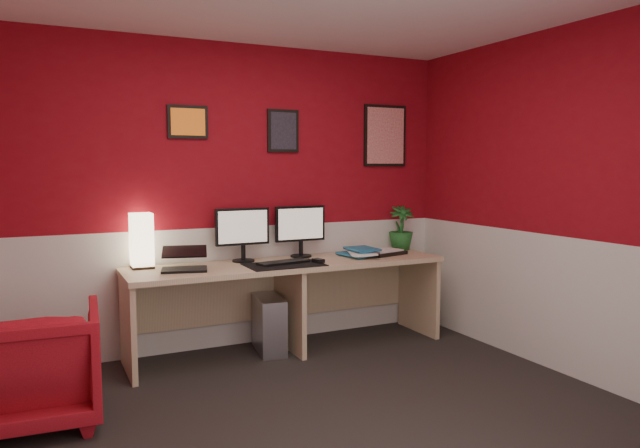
{
  "coord_description": "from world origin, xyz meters",
  "views": [
    {
      "loc": [
        -1.43,
        -2.97,
        1.51
      ],
      "look_at": [
        0.6,
        1.21,
        1.05
      ],
      "focal_mm": 33.34,
      "sensor_mm": 36.0,
      "label": 1
    }
  ],
  "objects": [
    {
      "name": "ground",
      "position": [
        0.0,
        0.0,
        0.0
      ],
      "size": [
        4.0,
        3.5,
        0.01
      ],
      "primitive_type": "cube",
      "color": "black",
      "rests_on": "ground"
    },
    {
      "name": "wall_back",
      "position": [
        0.0,
        1.75,
        1.25
      ],
      "size": [
        4.0,
        0.01,
        2.5
      ],
      "primitive_type": "cube",
      "color": "maroon",
      "rests_on": "ground"
    },
    {
      "name": "wall_front",
      "position": [
        0.0,
        -1.75,
        1.25
      ],
      "size": [
        4.0,
        0.01,
        2.5
      ],
      "primitive_type": "cube",
      "color": "maroon",
      "rests_on": "ground"
    },
    {
      "name": "wall_right",
      "position": [
        2.0,
        0.0,
        1.25
      ],
      "size": [
        0.01,
        3.5,
        2.5
      ],
      "primitive_type": "cube",
      "color": "maroon",
      "rests_on": "ground"
    },
    {
      "name": "wainscot_back",
      "position": [
        0.0,
        1.75,
        0.5
      ],
      "size": [
        4.0,
        0.01,
        1.0
      ],
      "primitive_type": "cube",
      "color": "silver",
      "rests_on": "ground"
    },
    {
      "name": "wainscot_right",
      "position": [
        2.0,
        0.0,
        0.5
      ],
      "size": [
        0.01,
        3.5,
        1.0
      ],
      "primitive_type": "cube",
      "color": "silver",
      "rests_on": "ground"
    },
    {
      "name": "desk",
      "position": [
        0.42,
        1.41,
        0.36
      ],
      "size": [
        2.6,
        0.65,
        0.73
      ],
      "primitive_type": "cube",
      "color": "tan",
      "rests_on": "ground"
    },
    {
      "name": "shoji_lamp",
      "position": [
        -0.7,
        1.63,
        0.93
      ],
      "size": [
        0.16,
        0.16,
        0.4
      ],
      "primitive_type": "cube",
      "color": "#FFE5B2",
      "rests_on": "desk"
    },
    {
      "name": "laptop",
      "position": [
        -0.43,
        1.38,
        0.84
      ],
      "size": [
        0.38,
        0.31,
        0.22
      ],
      "primitive_type": "cube",
      "rotation": [
        0.0,
        0.0,
        -0.25
      ],
      "color": "black",
      "rests_on": "desk"
    },
    {
      "name": "monitor_left",
      "position": [
        0.09,
        1.59,
        1.02
      ],
      "size": [
        0.45,
        0.06,
        0.58
      ],
      "primitive_type": "cube",
      "color": "black",
      "rests_on": "desk"
    },
    {
      "name": "monitor_right",
      "position": [
        0.62,
        1.61,
        1.02
      ],
      "size": [
        0.45,
        0.06,
        0.58
      ],
      "primitive_type": "cube",
      "color": "black",
      "rests_on": "desk"
    },
    {
      "name": "desk_mat",
      "position": [
        0.33,
        1.29,
        0.73
      ],
      "size": [
        0.6,
        0.38,
        0.01
      ],
      "primitive_type": "cube",
      "color": "black",
      "rests_on": "desk"
    },
    {
      "name": "keyboard",
      "position": [
        0.34,
        1.33,
        0.74
      ],
      "size": [
        0.44,
        0.21,
        0.02
      ],
      "primitive_type": "cube",
      "rotation": [
        0.0,
        0.0,
        0.17
      ],
      "color": "black",
      "rests_on": "desk_mat"
    },
    {
      "name": "mouse",
      "position": [
        0.61,
        1.25,
        0.75
      ],
      "size": [
        0.08,
        0.11,
        0.03
      ],
      "primitive_type": "cube",
      "rotation": [
        0.0,
        0.0,
        0.2
      ],
      "color": "black",
      "rests_on": "desk_mat"
    },
    {
      "name": "book_bottom",
      "position": [
        0.95,
        1.41,
        0.74
      ],
      "size": [
        0.27,
        0.34,
        0.03
      ],
      "primitive_type": "imported",
      "rotation": [
        0.0,
        0.0,
        0.16
      ],
      "color": "teal",
      "rests_on": "desk"
    },
    {
      "name": "book_middle",
      "position": [
        0.96,
        1.39,
        0.77
      ],
      "size": [
        0.32,
        0.36,
        0.02
      ],
      "primitive_type": "imported",
      "rotation": [
        0.0,
        0.0,
        -0.37
      ],
      "color": "silver",
      "rests_on": "book_bottom"
    },
    {
      "name": "book_top",
      "position": [
        0.98,
        1.38,
        0.79
      ],
      "size": [
        0.22,
        0.3,
        0.03
      ],
      "primitive_type": "imported",
      "rotation": [
        0.0,
        0.0,
        -0.01
      ],
      "color": "teal",
      "rests_on": "book_middle"
    },
    {
      "name": "zen_tray",
      "position": [
        1.33,
        1.42,
        0.74
      ],
      "size": [
        0.4,
        0.33,
        0.03
      ],
      "primitive_type": "cube",
      "rotation": [
        0.0,
        0.0,
        0.24
      ],
      "color": "black",
      "rests_on": "desk"
    },
    {
      "name": "potted_plant",
      "position": [
        1.64,
        1.62,
        0.93
      ],
      "size": [
        0.28,
        0.28,
        0.41
      ],
      "primitive_type": "imported",
      "rotation": [
        0.0,
        0.0,
        -0.25
      ],
      "color": "#19591E",
      "rests_on": "desk"
    },
    {
      "name": "pc_tower",
      "position": [
        0.26,
        1.45,
        0.23
      ],
      "size": [
        0.26,
        0.47,
        0.45
      ],
      "primitive_type": "cube",
      "rotation": [
        0.0,
        0.0,
        -0.15
      ],
      "color": "#99999E",
      "rests_on": "ground"
    },
    {
      "name": "armchair",
      "position": [
        -1.47,
        0.78,
        0.35
      ],
      "size": [
        0.79,
        0.81,
        0.69
      ],
      "primitive_type": "imported",
      "rotation": [
        0.0,
        0.0,
        3.07
      ],
      "color": "red",
      "rests_on": "ground"
    },
    {
      "name": "art_left",
      "position": [
        -0.3,
        1.74,
        1.85
      ],
      "size": [
        0.32,
        0.02,
        0.26
      ],
      "primitive_type": "cube",
      "color": "orange",
      "rests_on": "wall_back"
    },
    {
      "name": "art_center",
      "position": [
        0.51,
        1.74,
        1.8
      ],
      "size": [
        0.28,
        0.02,
        0.36
      ],
      "primitive_type": "cube",
      "color": "black",
      "rests_on": "wall_back"
    },
    {
      "name": "art_right",
      "position": [
        1.52,
        1.74,
        1.78
      ],
      "size": [
        0.44,
        0.02,
        0.56
      ],
      "primitive_type": "cube",
      "color": "red",
      "rests_on": "wall_back"
    }
  ]
}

